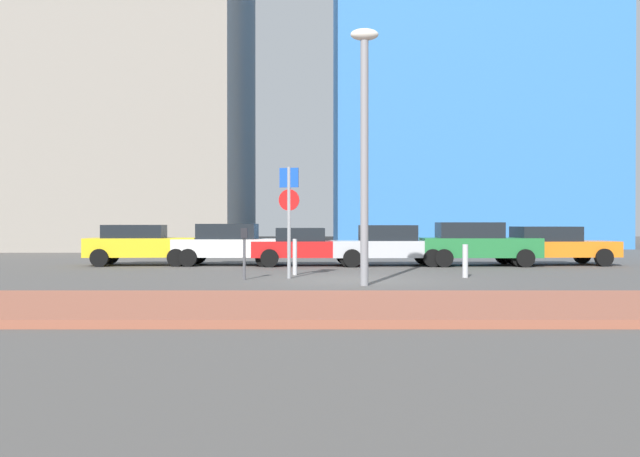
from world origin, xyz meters
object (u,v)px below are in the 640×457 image
at_px(parked_car_red, 304,246).
at_px(parked_car_green, 475,243).
at_px(parked_car_yellow, 138,244).
at_px(parked_car_white, 227,244).
at_px(street_lamp, 362,133).
at_px(parked_car_orange, 548,245).
at_px(traffic_bollard_near, 293,257).
at_px(parking_sign_post, 287,208).
at_px(traffic_bollard_mid, 463,261).
at_px(parked_car_silver, 386,245).
at_px(parking_meter, 242,246).

distance_m(parked_car_red, parked_car_green, 6.20).
xyz_separation_m(parked_car_yellow, parked_car_white, (3.26, 0.10, 0.01)).
bearing_deg(parked_car_yellow, parked_car_white, 1.79).
xyz_separation_m(parked_car_red, street_lamp, (1.60, -8.06, 3.09)).
bearing_deg(parked_car_orange, parked_car_yellow, -179.49).
bearing_deg(traffic_bollard_near, parked_car_yellow, 141.08).
bearing_deg(parked_car_white, parking_sign_post, -67.93).
height_order(parked_car_white, street_lamp, street_lamp).
bearing_deg(parking_sign_post, traffic_bollard_mid, 3.22).
bearing_deg(parked_car_green, traffic_bollard_near, -145.34).
distance_m(parked_car_silver, traffic_bollard_near, 5.55).
bearing_deg(parked_car_white, parked_car_silver, -3.29).
height_order(parked_car_red, parked_car_orange, parked_car_orange).
xyz_separation_m(parked_car_red, parking_meter, (-1.59, -6.23, 0.20)).
relative_size(parked_car_silver, parking_meter, 3.01).
height_order(parked_car_red, traffic_bollard_near, parked_car_red).
xyz_separation_m(street_lamp, traffic_bollard_mid, (3.04, 2.53, -3.33)).
bearing_deg(parked_car_yellow, traffic_bollard_near, -38.92).
bearing_deg(street_lamp, parked_car_silver, 80.19).
bearing_deg(traffic_bollard_mid, parked_car_silver, 106.78).
xyz_separation_m(parked_car_silver, traffic_bollard_near, (-3.24, -4.49, -0.22)).
xyz_separation_m(parked_car_silver, street_lamp, (-1.39, -8.02, 3.04)).
bearing_deg(parked_car_red, traffic_bollard_mid, -49.98).
bearing_deg(parking_meter, parked_car_red, 75.69).
xyz_separation_m(parked_car_white, parked_car_red, (2.85, -0.30, -0.08)).
distance_m(parked_car_red, street_lamp, 8.78).
bearing_deg(parked_car_red, parking_sign_post, -93.70).
xyz_separation_m(parking_sign_post, parking_meter, (-1.21, -0.42, -1.06)).
height_order(parked_car_white, parking_sign_post, parking_sign_post).
relative_size(parked_car_orange, parking_meter, 3.25).
relative_size(parked_car_silver, street_lamp, 0.67).
relative_size(parked_car_white, parking_meter, 2.84).
height_order(parked_car_yellow, parked_car_green, parked_car_green).
xyz_separation_m(parked_car_yellow, parked_car_red, (6.11, -0.20, -0.07)).
bearing_deg(street_lamp, traffic_bollard_mid, 39.79).
bearing_deg(parked_car_silver, parked_car_green, -0.54).
distance_m(parked_car_yellow, parking_sign_post, 8.39).
relative_size(parking_sign_post, street_lamp, 0.49).
height_order(parked_car_silver, traffic_bollard_near, parked_car_silver).
relative_size(traffic_bollard_near, traffic_bollard_mid, 1.14).
relative_size(parked_car_white, traffic_bollard_near, 3.71).
distance_m(parked_car_red, parked_car_silver, 2.99).
distance_m(parked_car_yellow, parked_car_orange, 15.12).
distance_m(parked_car_yellow, traffic_bollard_mid, 12.19).
distance_m(parking_meter, traffic_bollard_near, 2.19).
distance_m(parked_car_red, parking_meter, 6.43).
relative_size(parked_car_white, street_lamp, 0.63).
bearing_deg(parking_meter, street_lamp, -29.84).
xyz_separation_m(parking_sign_post, street_lamp, (1.98, -2.25, 1.82)).
distance_m(parking_sign_post, street_lamp, 3.51).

